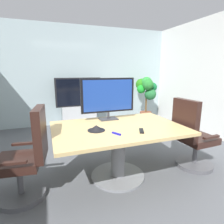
{
  "coord_description": "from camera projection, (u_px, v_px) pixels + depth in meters",
  "views": [
    {
      "loc": [
        -0.9,
        -2.15,
        1.49
      ],
      "look_at": [
        0.0,
        0.33,
        0.9
      ],
      "focal_mm": 29.61,
      "sensor_mm": 36.0,
      "label": 1
    }
  ],
  "objects": [
    {
      "name": "ground_plane",
      "position": [
        120.0,
        179.0,
        2.6
      ],
      "size": [
        7.26,
        7.26,
        0.0
      ],
      "primitive_type": "plane",
      "color": "#515459"
    },
    {
      "name": "wall_back_glass_partition",
      "position": [
        78.0,
        76.0,
        5.17
      ],
      "size": [
        5.42,
        0.1,
        2.69
      ],
      "primitive_type": "cube",
      "color": "#9EB2B7",
      "rests_on": "ground"
    },
    {
      "name": "conference_table",
      "position": [
        118.0,
        140.0,
        2.55
      ],
      "size": [
        1.73,
        1.17,
        0.75
      ],
      "color": "tan",
      "rests_on": "ground"
    },
    {
      "name": "office_chair_left",
      "position": [
        27.0,
        161.0,
        2.15
      ],
      "size": [
        0.62,
        0.6,
        1.09
      ],
      "rotation": [
        0.0,
        0.0,
        -1.69
      ],
      "color": "#4C4C51",
      "rests_on": "ground"
    },
    {
      "name": "office_chair_right",
      "position": [
        192.0,
        140.0,
        2.82
      ],
      "size": [
        0.61,
        0.58,
        1.09
      ],
      "rotation": [
        0.0,
        0.0,
        1.62
      ],
      "color": "#4C4C51",
      "rests_on": "ground"
    },
    {
      "name": "tv_monitor",
      "position": [
        108.0,
        96.0,
        2.81
      ],
      "size": [
        0.84,
        0.18,
        0.64
      ],
      "color": "#333338",
      "rests_on": "conference_table"
    },
    {
      "name": "wall_display_unit",
      "position": [
        79.0,
        110.0,
        5.02
      ],
      "size": [
        1.2,
        0.36,
        1.31
      ],
      "color": "#B7BABC",
      "rests_on": "ground"
    },
    {
      "name": "potted_plant",
      "position": [
        146.0,
        92.0,
        5.35
      ],
      "size": [
        0.61,
        0.69,
        1.32
      ],
      "color": "brown",
      "rests_on": "ground"
    },
    {
      "name": "conference_phone",
      "position": [
        96.0,
        128.0,
        2.33
      ],
      "size": [
        0.22,
        0.22,
        0.07
      ],
      "color": "black",
      "rests_on": "conference_table"
    },
    {
      "name": "remote_control",
      "position": [
        141.0,
        131.0,
        2.3
      ],
      "size": [
        0.12,
        0.18,
        0.02
      ],
      "primitive_type": "cube",
      "rotation": [
        0.0,
        0.0,
        -0.42
      ],
      "color": "black",
      "rests_on": "conference_table"
    },
    {
      "name": "whiteboard_marker",
      "position": [
        116.0,
        134.0,
        2.2
      ],
      "size": [
        0.08,
        0.12,
        0.02
      ],
      "primitive_type": "cube",
      "rotation": [
        0.0,
        0.0,
        -1.07
      ],
      "color": "#1919A5",
      "rests_on": "conference_table"
    }
  ]
}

